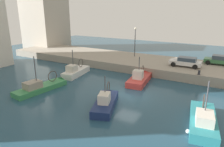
{
  "coord_description": "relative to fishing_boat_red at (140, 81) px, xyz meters",
  "views": [
    {
      "loc": [
        -18.54,
        -8.59,
        8.71
      ],
      "look_at": [
        2.54,
        3.42,
        1.2
      ],
      "focal_mm": 32.92,
      "sensor_mm": 36.0,
      "label": 1
    }
  ],
  "objects": [
    {
      "name": "fishing_boat_navy",
      "position": [
        -8.02,
        0.18,
        -0.0
      ],
      "size": [
        6.03,
        3.5,
        3.87
      ],
      "color": "navy",
      "rests_on": "ground"
    },
    {
      "name": "fishing_boat_red",
      "position": [
        0.0,
        0.0,
        0.0
      ],
      "size": [
        6.14,
        2.56,
        4.26
      ],
      "color": "#BC3833",
      "rests_on": "ground"
    },
    {
      "name": "fishing_boat_green",
      "position": [
        -8.02,
        8.57,
        0.01
      ],
      "size": [
        7.06,
        2.62,
        4.82
      ],
      "color": "#388951",
      "rests_on": "ground"
    },
    {
      "name": "quay_wall",
      "position": [
        6.83,
        -0.51,
        0.48
      ],
      "size": [
        9.0,
        56.0,
        1.2
      ],
      "primitive_type": "cube",
      "color": "#9E9384",
      "rests_on": "ground"
    },
    {
      "name": "water_surface",
      "position": [
        -4.67,
        -0.51,
        -0.12
      ],
      "size": [
        80.0,
        80.0,
        0.0
      ],
      "primitive_type": "plane",
      "color": "navy",
      "rests_on": "ground"
    },
    {
      "name": "parked_car_green",
      "position": [
        9.34,
        -8.29,
        1.77
      ],
      "size": [
        2.01,
        3.85,
        1.34
      ],
      "color": "#387547",
      "rests_on": "quay_wall"
    },
    {
      "name": "mooring_bollard_north",
      "position": [
        2.68,
        -6.51,
        1.36
      ],
      "size": [
        0.28,
        0.28,
        0.55
      ],
      "primitive_type": "cylinder",
      "color": "#2D2D33",
      "rests_on": "quay_wall"
    },
    {
      "name": "waterfront_building_central",
      "position": [
        10.77,
        27.55,
        7.62
      ],
      "size": [
        7.85,
        8.13,
        15.43
      ],
      "color": "#B2A899",
      "rests_on": "ground"
    },
    {
      "name": "fishing_boat_teal",
      "position": [
        -6.93,
        -8.19,
        0.01
      ],
      "size": [
        6.75,
        2.75,
        4.7
      ],
      "color": "teal",
      "rests_on": "ground"
    },
    {
      "name": "fishing_boat_white",
      "position": [
        -1.59,
        8.89,
        0.01
      ],
      "size": [
        5.98,
        2.39,
        4.46
      ],
      "color": "white",
      "rests_on": "ground"
    },
    {
      "name": "quay_streetlamp",
      "position": [
        8.33,
        4.46,
        4.34
      ],
      "size": [
        0.36,
        0.36,
        4.83
      ],
      "color": "#38383D",
      "rests_on": "quay_wall"
    },
    {
      "name": "parked_car_white",
      "position": [
        5.81,
        -4.33,
        1.76
      ],
      "size": [
        1.98,
        4.21,
        1.31
      ],
      "color": "silver",
      "rests_on": "quay_wall"
    }
  ]
}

